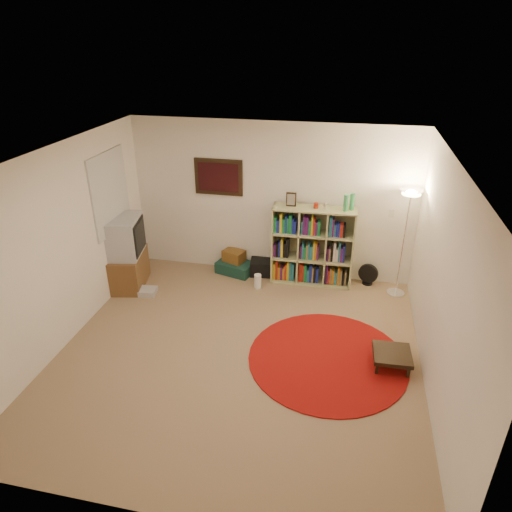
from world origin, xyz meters
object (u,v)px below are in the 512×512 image
at_px(bookshelf, 311,247).
at_px(side_table, 392,355).
at_px(floor_fan, 368,274).
at_px(floor_lamp, 409,209).
at_px(tv_stand, 124,254).
at_px(suitcase, 235,267).

height_order(bookshelf, side_table, bookshelf).
relative_size(floor_fan, side_table, 0.76).
xyz_separation_m(bookshelf, floor_lamp, (1.36, -0.13, 0.79)).
height_order(tv_stand, suitcase, tv_stand).
distance_m(floor_fan, tv_stand, 3.88).
distance_m(suitcase, side_table, 3.12).
height_order(floor_fan, side_table, floor_fan).
xyz_separation_m(bookshelf, side_table, (1.19, -1.90, -0.44)).
bearing_deg(side_table, bookshelf, 122.17).
relative_size(floor_lamp, side_table, 3.61).
relative_size(floor_fan, tv_stand, 0.31).
relative_size(bookshelf, tv_stand, 1.32).
bearing_deg(side_table, tv_stand, 163.77).
relative_size(floor_lamp, tv_stand, 1.46).
distance_m(bookshelf, tv_stand, 2.93).
xyz_separation_m(floor_fan, tv_stand, (-3.77, -0.81, 0.38)).
xyz_separation_m(suitcase, side_table, (2.45, -1.93, 0.08)).
distance_m(tv_stand, suitcase, 1.82).
relative_size(bookshelf, floor_lamp, 0.90).
bearing_deg(floor_fan, floor_lamp, -11.64).
bearing_deg(floor_lamp, floor_fan, 153.48).
xyz_separation_m(floor_lamp, floor_fan, (-0.43, 0.22, -1.22)).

